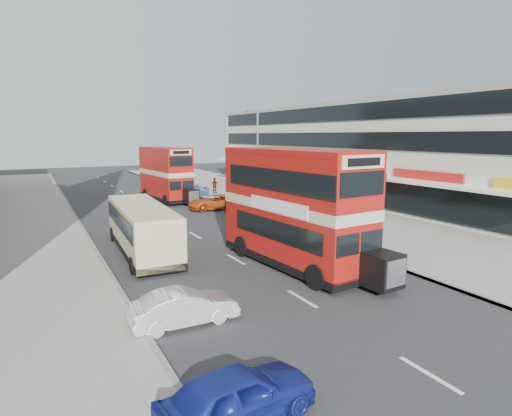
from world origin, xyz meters
TOP-DOWN VIEW (x-y plane):
  - ground at (0.00, 0.00)m, footprint 160.00×160.00m
  - road_surface at (0.00, 20.00)m, footprint 12.00×90.00m
  - pavement_right at (12.00, 20.00)m, footprint 12.00×90.00m
  - kerb_left at (-6.10, 20.00)m, footprint 0.20×90.00m
  - kerb_right at (6.10, 20.00)m, footprint 0.20×90.00m
  - commercial_row at (19.95, 22.00)m, footprint 9.90×46.20m
  - street_lamp at (6.52, 18.00)m, footprint 1.00×0.20m
  - bus_main at (2.09, 5.78)m, footprint 3.51×9.94m
  - bus_second at (2.60, 29.28)m, footprint 3.26×9.02m
  - coach at (-3.87, 11.49)m, footprint 2.72×9.19m
  - car_left_near at (-5.28, -3.29)m, footprint 3.87×1.94m
  - car_left_front at (-4.74, 2.00)m, footprint 3.61×1.27m
  - car_right_a at (5.03, 14.57)m, footprint 4.64×2.35m
  - car_right_b at (4.78, 22.27)m, footprint 4.74×2.53m
  - car_right_c at (5.21, 30.25)m, footprint 4.27×2.10m
  - pedestrian_near at (8.68, 14.11)m, footprint 0.87×0.82m
  - pedestrian_far at (8.41, 31.11)m, footprint 0.96×0.44m
  - cyclist at (4.90, 19.75)m, footprint 0.85×1.83m

SIDE VIEW (x-z plane):
  - ground at x=0.00m, z-range 0.00..0.00m
  - road_surface at x=0.00m, z-range 0.00..0.01m
  - pavement_right at x=12.00m, z-range 0.00..0.15m
  - kerb_left at x=-6.10m, z-range -0.01..0.15m
  - kerb_right at x=6.10m, z-range -0.01..0.15m
  - car_left_front at x=-4.74m, z-range 0.00..1.19m
  - car_left_near at x=-5.28m, z-range 0.00..1.27m
  - car_right_b at x=4.78m, z-range 0.00..1.27m
  - car_right_a at x=5.03m, z-range 0.00..1.29m
  - cyclist at x=4.90m, z-range -0.34..1.74m
  - car_right_c at x=5.21m, z-range 0.00..1.40m
  - pedestrian_far at x=8.41m, z-range 0.15..1.74m
  - pedestrian_near at x=8.68m, z-range 0.15..2.11m
  - coach at x=-3.87m, z-range 0.22..2.63m
  - bus_second at x=2.60m, z-range 0.13..5.06m
  - bus_main at x=2.09m, z-range 0.14..5.58m
  - commercial_row at x=19.95m, z-range 0.05..9.35m
  - street_lamp at x=6.52m, z-range 0.72..8.85m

